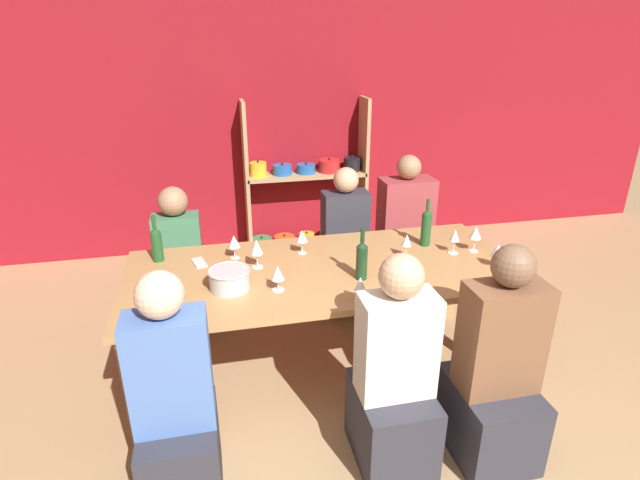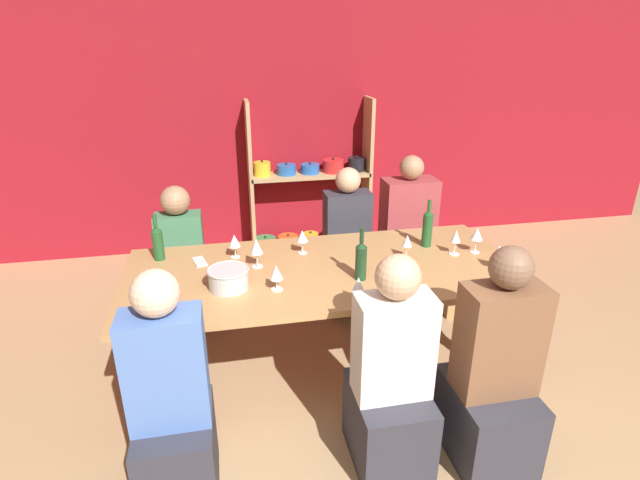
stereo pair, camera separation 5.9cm
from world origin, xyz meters
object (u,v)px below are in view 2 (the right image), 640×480
(wine_glass_white_d, at_px, (302,237))
(person_near_c, at_px, (390,390))
(wine_bottle_dark, at_px, (158,242))
(wine_glass_red_a, at_px, (358,285))
(wine_glass_empty_a, at_px, (456,237))
(wine_glass_white_c, at_px, (499,252))
(wine_glass_white_b, at_px, (256,247))
(person_near_a, at_px, (173,419))
(person_near_b, at_px, (492,384))
(wine_glass_white_a, at_px, (407,242))
(wine_glass_red_b, at_px, (477,235))
(mixing_bowl, at_px, (229,278))
(cell_phone, at_px, (200,261))
(person_far_b, at_px, (183,271))
(wine_bottle_amber, at_px, (361,260))
(wine_bottle_green, at_px, (427,227))
(dining_table, at_px, (323,279))
(wine_glass_empty_c, at_px, (518,267))
(wine_glass_empty_b, at_px, (234,241))
(person_far_a, at_px, (346,256))
(person_far_c, at_px, (406,247))
(wine_glass_red_c, at_px, (276,273))
(shelf_unit, at_px, (311,197))

(wine_glass_white_d, distance_m, person_near_c, 1.20)
(wine_bottle_dark, bearing_deg, wine_glass_red_a, -35.78)
(wine_glass_empty_a, distance_m, wine_glass_white_c, 0.30)
(wine_glass_white_b, distance_m, person_near_a, 1.15)
(wine_glass_red_a, relative_size, person_near_b, 0.13)
(wine_glass_white_a, relative_size, person_near_b, 0.13)
(wine_glass_red_b, bearing_deg, mixing_bowl, -173.65)
(wine_glass_white_d, bearing_deg, cell_phone, -179.08)
(cell_phone, xyz_separation_m, person_far_b, (-0.17, 0.61, -0.35))
(wine_glass_red_a, height_order, wine_glass_empty_a, wine_glass_empty_a)
(wine_bottle_amber, relative_size, wine_glass_red_b, 1.86)
(wine_bottle_green, relative_size, person_near_b, 0.27)
(dining_table, height_order, wine_bottle_dark, wine_bottle_dark)
(wine_glass_white_a, height_order, wine_glass_white_b, wine_glass_white_b)
(wine_glass_empty_c, bearing_deg, wine_bottle_dark, 159.12)
(wine_bottle_dark, distance_m, cell_phone, 0.30)
(mixing_bowl, relative_size, wine_glass_white_a, 1.52)
(wine_glass_empty_b, bearing_deg, wine_glass_white_c, -17.05)
(wine_bottle_green, bearing_deg, person_near_b, -93.38)
(wine_glass_empty_a, xyz_separation_m, wine_glass_empty_b, (-1.44, 0.24, -0.01))
(wine_glass_white_c, height_order, wine_glass_empty_c, wine_glass_empty_c)
(person_far_b, relative_size, person_near_c, 0.92)
(wine_glass_white_d, height_order, wine_glass_empty_b, wine_glass_white_d)
(wine_bottle_amber, xyz_separation_m, wine_glass_white_b, (-0.59, 0.29, 0.01))
(wine_glass_red_b, xyz_separation_m, person_far_b, (-1.99, 0.82, -0.47))
(mixing_bowl, bearing_deg, person_far_a, 45.72)
(wine_glass_red_a, relative_size, person_near_a, 0.12)
(wine_glass_red_b, relative_size, wine_glass_white_c, 1.15)
(person_far_a, bearing_deg, person_far_c, -172.34)
(wine_bottle_green, bearing_deg, wine_glass_empty_c, -66.48)
(wine_glass_empty_a, height_order, person_far_a, person_far_a)
(wine_glass_red_c, xyz_separation_m, person_near_b, (1.03, -0.67, -0.42))
(person_near_a, bearing_deg, person_far_c, 44.09)
(wine_glass_white_a, height_order, person_near_a, person_near_a)
(shelf_unit, height_order, wine_bottle_green, shelf_unit)
(wine_glass_red_a, bearing_deg, dining_table, 101.84)
(wine_glass_red_a, xyz_separation_m, wine_glass_empty_c, (0.96, 0.01, 0.01))
(dining_table, height_order, wine_glass_empty_c, wine_glass_empty_c)
(mixing_bowl, relative_size, wine_bottle_dark, 0.78)
(person_near_a, bearing_deg, wine_bottle_green, 32.10)
(wine_bottle_green, height_order, wine_glass_red_c, wine_bottle_green)
(wine_bottle_dark, height_order, person_far_c, person_far_c)
(wine_glass_red_b, relative_size, person_near_b, 0.14)
(person_near_b, bearing_deg, wine_glass_red_c, 146.99)
(wine_bottle_green, relative_size, wine_glass_white_b, 1.78)
(wine_glass_red_c, xyz_separation_m, cell_phone, (-0.45, 0.47, -0.10))
(wine_glass_white_d, xyz_separation_m, person_near_c, (0.27, -1.08, -0.43))
(wine_glass_empty_a, height_order, person_far_c, person_far_c)
(wine_glass_red_b, height_order, wine_glass_empty_b, wine_glass_red_b)
(person_far_a, bearing_deg, wine_glass_empty_b, 31.89)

